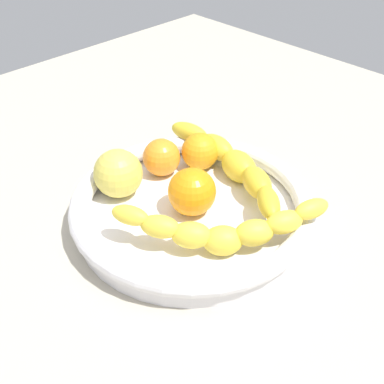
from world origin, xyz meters
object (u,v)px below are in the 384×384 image
at_px(banana_draped_left, 222,229).
at_px(banana_draped_right, 234,165).
at_px(orange_front, 200,151).
at_px(apple_yellow, 118,173).
at_px(orange_mid_left, 191,192).
at_px(fruit_bowl, 192,209).
at_px(orange_mid_right, 161,157).

bearing_deg(banana_draped_left, banana_draped_right, 126.20).
xyz_separation_m(orange_front, apple_yellow, (-0.03, -0.12, 0.01)).
relative_size(orange_mid_left, apple_yellow, 0.94).
bearing_deg(fruit_bowl, apple_yellow, -156.11).
bearing_deg(banana_draped_left, apple_yellow, -173.73).
height_order(fruit_bowl, banana_draped_left, banana_draped_left).
bearing_deg(orange_front, orange_mid_left, -51.91).
bearing_deg(orange_front, banana_draped_left, -36.83).
xyz_separation_m(fruit_bowl, orange_front, (-0.06, 0.08, 0.02)).
bearing_deg(orange_mid_left, orange_mid_right, 160.79).
xyz_separation_m(banana_draped_left, apple_yellow, (-0.17, -0.02, 0.00)).
bearing_deg(orange_mid_right, apple_yellow, -92.84).
bearing_deg(banana_draped_right, apple_yellow, -123.49).
distance_m(banana_draped_left, orange_mid_right, 0.17).
distance_m(fruit_bowl, orange_front, 0.10).
distance_m(orange_front, orange_mid_left, 0.10).
bearing_deg(banana_draped_left, orange_mid_right, 161.85).
bearing_deg(apple_yellow, banana_draped_left, 6.27).
bearing_deg(orange_front, apple_yellow, -104.09).
height_order(fruit_bowl, apple_yellow, apple_yellow).
distance_m(orange_mid_left, orange_mid_right, 0.09).
relative_size(banana_draped_right, orange_front, 4.78).
bearing_deg(orange_front, banana_draped_right, 8.99).
height_order(banana_draped_right, apple_yellow, apple_yellow).
bearing_deg(orange_mid_left, fruit_bowl, 37.64).
distance_m(banana_draped_left, banana_draped_right, 0.14).
height_order(orange_front, orange_mid_left, orange_mid_left).
distance_m(fruit_bowl, banana_draped_right, 0.09).
bearing_deg(orange_front, orange_mid_right, -118.73).
height_order(banana_draped_right, orange_front, orange_front).
relative_size(banana_draped_right, orange_mid_right, 4.81).
height_order(orange_mid_left, apple_yellow, apple_yellow).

